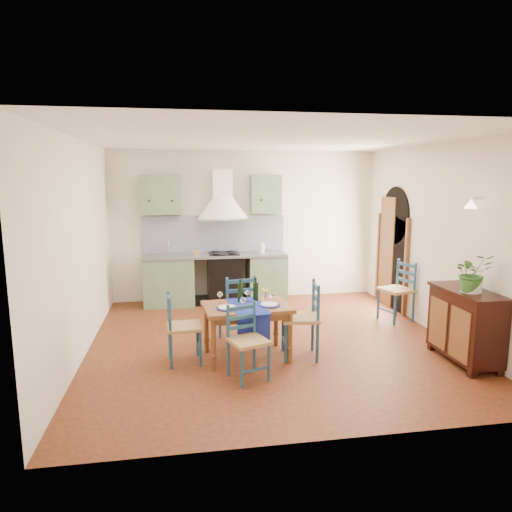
{
  "coord_description": "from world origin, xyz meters",
  "views": [
    {
      "loc": [
        -1.21,
        -6.06,
        2.3
      ],
      "look_at": [
        -0.16,
        0.3,
        1.19
      ],
      "focal_mm": 32.0,
      "sensor_mm": 36.0,
      "label": 1
    }
  ],
  "objects_px": {
    "sideboard": "(465,323)",
    "potted_plant": "(473,273)",
    "chair_near": "(247,341)",
    "dining_table": "(247,311)"
  },
  "relations": [
    {
      "from": "potted_plant",
      "to": "chair_near",
      "type": "bearing_deg",
      "value": 178.15
    },
    {
      "from": "sideboard",
      "to": "potted_plant",
      "type": "bearing_deg",
      "value": -106.19
    },
    {
      "from": "chair_near",
      "to": "potted_plant",
      "type": "relative_size",
      "value": 1.82
    },
    {
      "from": "dining_table",
      "to": "potted_plant",
      "type": "xyz_separation_m",
      "value": [
        2.64,
        -0.69,
        0.56
      ]
    },
    {
      "from": "chair_near",
      "to": "potted_plant",
      "type": "xyz_separation_m",
      "value": [
        2.73,
        -0.09,
        0.73
      ]
    },
    {
      "from": "dining_table",
      "to": "chair_near",
      "type": "relative_size",
      "value": 1.33
    },
    {
      "from": "sideboard",
      "to": "potted_plant",
      "type": "distance_m",
      "value": 0.67
    },
    {
      "from": "dining_table",
      "to": "chair_near",
      "type": "height_order",
      "value": "dining_table"
    },
    {
      "from": "potted_plant",
      "to": "sideboard",
      "type": "bearing_deg",
      "value": 73.81
    },
    {
      "from": "potted_plant",
      "to": "dining_table",
      "type": "bearing_deg",
      "value": 165.26
    }
  ]
}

